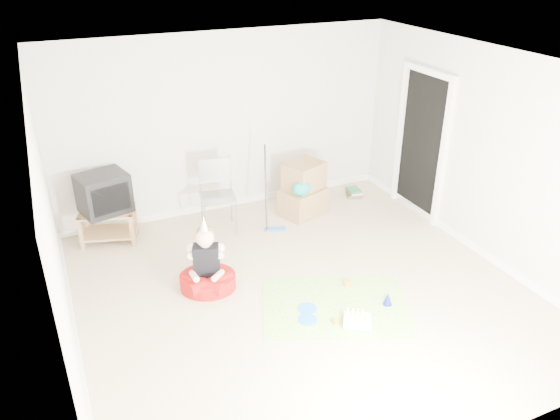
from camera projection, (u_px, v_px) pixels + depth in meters
name	position (u px, v px, depth m)	size (l,w,h in m)	color
ground	(302.00, 291.00, 6.37)	(5.00, 5.00, 0.00)	#C5B08D
doorway_recess	(422.00, 146.00, 7.79)	(0.02, 0.90, 2.05)	black
tv_stand	(108.00, 223.00, 7.32)	(0.81, 0.63, 0.45)	#9E7347
crt_tv	(104.00, 193.00, 7.12)	(0.61, 0.50, 0.52)	black
folding_chair	(218.00, 197.00, 7.49)	(0.54, 0.52, 1.03)	gray
cardboard_boxes	(303.00, 190.00, 7.99)	(0.74, 0.68, 0.79)	#967148
floor_mop	(275.00, 214.00, 7.57)	(0.31, 0.38, 1.17)	blue
book_pile	(354.00, 192.00, 8.70)	(0.32, 0.35, 0.13)	#246D3B
seated_woman	(207.00, 273.00, 6.34)	(0.84, 0.84, 0.94)	#A1110E
party_mat	(335.00, 306.00, 6.11)	(1.61, 1.17, 0.01)	#DC2E8F
birthday_cake	(357.00, 321.00, 5.80)	(0.37, 0.36, 0.14)	white
blue_plate_near	(307.00, 308.00, 6.05)	(0.21, 0.21, 0.01)	blue
blue_plate_far	(308.00, 320.00, 5.88)	(0.20, 0.20, 0.01)	blue
orange_cup_near	(347.00, 284.00, 6.42)	(0.07, 0.07, 0.08)	orange
orange_cup_far	(336.00, 321.00, 5.81)	(0.06, 0.06, 0.07)	orange
blue_party_hat	(388.00, 299.00, 6.10)	(0.11, 0.11, 0.15)	#161E9D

